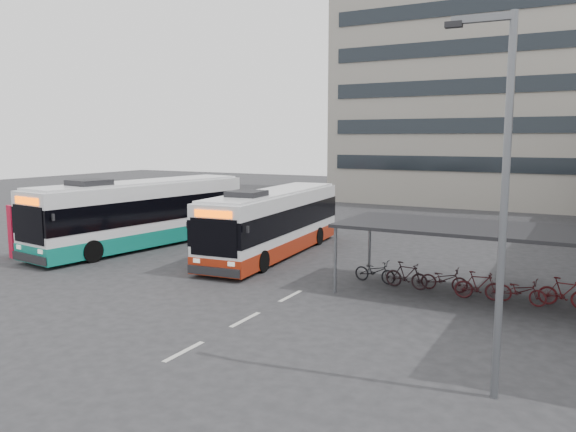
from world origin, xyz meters
The scene contains 11 objects.
ground centered at (0.00, 0.00, 0.00)m, with size 120.00×120.00×0.00m, color #28282B.
bike_shelter centered at (8.50, 3.00, 1.36)m, with size 10.00×4.00×2.54m.
office_block centered at (6.00, 36.00, 12.50)m, with size 30.00×15.00×25.00m, color gray.
road_markings centered at (2.50, -3.00, 0.01)m, with size 0.15×7.60×0.01m.
bus_main centered at (-1.68, 6.11, 1.55)m, with size 3.40×11.46×3.34m.
bus_teal centered at (-8.75, 4.68, 1.70)m, with size 4.34×12.66×3.67m.
pedestrian centered at (-3.75, 3.45, 0.79)m, with size 0.58×0.38×1.59m, color black.
lamp_post centered at (10.03, -4.90, 4.63)m, with size 1.43×0.23×8.11m.
sign_totem_south centered at (-12.08, -0.51, 1.29)m, with size 0.54×0.29×2.51m.
sign_totem_mid centered at (-12.60, 3.06, 1.20)m, with size 0.50×0.23×2.32m.
sign_totem_north centered at (-14.16, 6.02, 1.42)m, with size 0.60×0.21×2.76m.
Camera 1 is at (11.66, -17.19, 5.59)m, focal length 35.00 mm.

